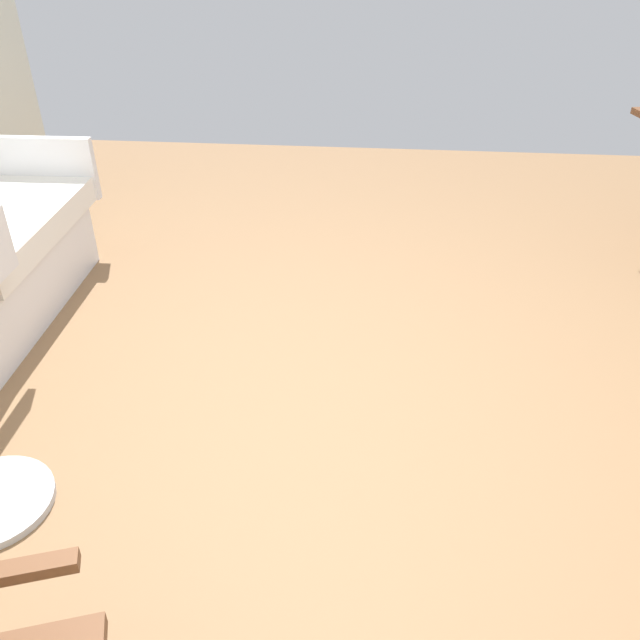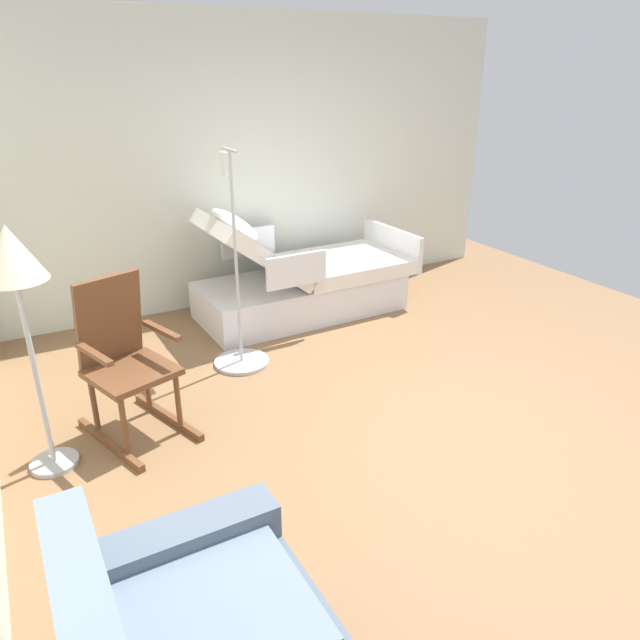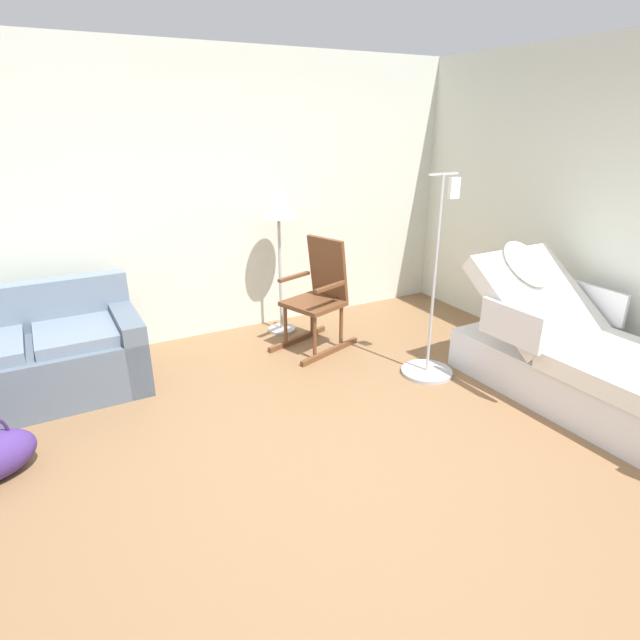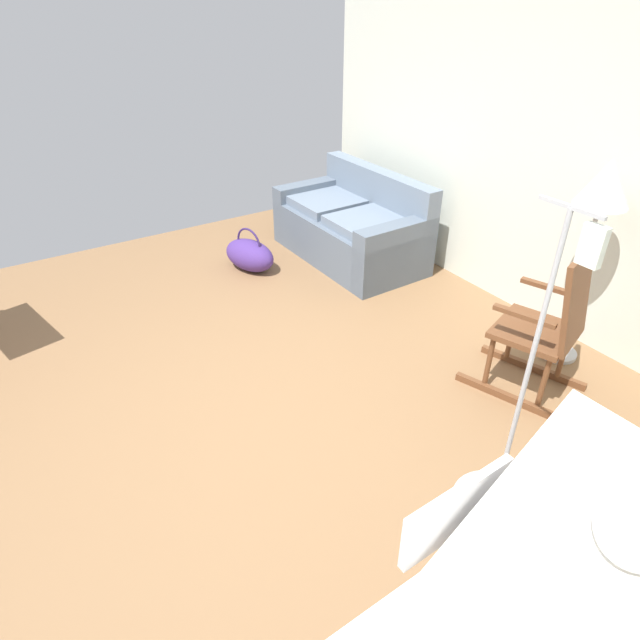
{
  "view_description": "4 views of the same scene",
  "coord_description": "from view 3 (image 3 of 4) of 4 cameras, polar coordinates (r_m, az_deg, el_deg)",
  "views": [
    {
      "loc": [
        -0.04,
        2.32,
        1.82
      ],
      "look_at": [
        0.11,
        0.71,
        0.78
      ],
      "focal_mm": 36.53,
      "sensor_mm": 36.0,
      "label": 1
    },
    {
      "loc": [
        -2.79,
        2.32,
        2.22
      ],
      "look_at": [
        0.27,
        0.66,
        0.72
      ],
      "focal_mm": 33.34,
      "sensor_mm": 36.0,
      "label": 2
    },
    {
      "loc": [
        -1.45,
        -2.24,
        2.06
      ],
      "look_at": [
        0.17,
        0.75,
        0.73
      ],
      "focal_mm": 28.83,
      "sensor_mm": 36.0,
      "label": 3
    },
    {
      "loc": [
        2.37,
        -0.98,
        2.38
      ],
      "look_at": [
        0.05,
        0.51,
        0.65
      ],
      "focal_mm": 29.89,
      "sensor_mm": 36.0,
      "label": 4
    }
  ],
  "objects": [
    {
      "name": "hospital_bed",
      "position": [
        4.44,
        27.22,
        -4.35
      ],
      "size": [
        1.06,
        2.09,
        1.16
      ],
      "color": "silver",
      "rests_on": "ground"
    },
    {
      "name": "rocking_chair",
      "position": [
        4.86,
        -0.14,
        2.65
      ],
      "size": [
        0.87,
        0.69,
        1.05
      ],
      "color": "brown",
      "rests_on": "ground"
    },
    {
      "name": "back_wall",
      "position": [
        5.16,
        -12.25,
        12.97
      ],
      "size": [
        5.53,
        0.1,
        2.7
      ],
      "primitive_type": "cube",
      "color": "silver",
      "rests_on": "ground"
    },
    {
      "name": "floor_lamp",
      "position": [
        5.05,
        -4.64,
        11.81
      ],
      "size": [
        0.34,
        0.34,
        1.48
      ],
      "color": "#B2B5BA",
      "rests_on": "ground"
    },
    {
      "name": "ground_plane",
      "position": [
        3.37,
        3.65,
        -16.43
      ],
      "size": [
        6.67,
        6.67,
        0.0
      ],
      "primitive_type": "plane",
      "color": "olive"
    },
    {
      "name": "couch",
      "position": [
        4.6,
        -29.18,
        -3.97
      ],
      "size": [
        1.61,
        0.87,
        0.85
      ],
      "color": "slate",
      "rests_on": "ground"
    },
    {
      "name": "iv_pole",
      "position": [
        4.49,
        12.06,
        -2.94
      ],
      "size": [
        0.44,
        0.44,
        1.69
      ],
      "color": "#B2B5BA",
      "rests_on": "ground"
    }
  ]
}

